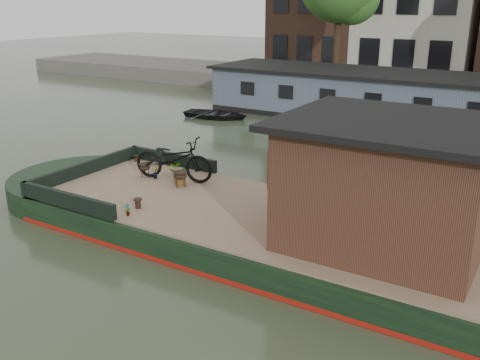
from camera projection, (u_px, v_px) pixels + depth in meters
The scene contains 17 objects.
ground at pixel (281, 247), 11.66m from camera, with size 120.00×120.00×0.00m, color #2F3B25.
houseboat_hull at pixel (230, 223), 12.24m from camera, with size 14.01×4.02×0.60m.
houseboat_deck at pixel (282, 220), 11.46m from camera, with size 11.80×3.80×0.05m, color #8A7255.
bow_bulwark at pixel (109, 173), 13.91m from camera, with size 3.00×4.00×0.35m.
cabin at pixel (388, 182), 9.98m from camera, with size 4.00×3.50×2.42m.
bicycle at pixel (174, 159), 13.79m from camera, with size 0.76×2.17×1.14m, color black.
potted_plant_b at pixel (155, 173), 14.04m from camera, with size 0.17×0.14×0.31m, color brown.
potted_plant_c at pixel (178, 175), 13.47m from camera, with size 0.48×0.41×0.53m, color #935E2A.
potted_plant_d at pixel (319, 190), 12.46m from camera, with size 0.27×0.27×0.49m, color #9A3F2A.
potted_plant_e at pixel (127, 209), 11.61m from camera, with size 0.15×0.10×0.28m, color maroon.
brazier_front at pixel (181, 179), 13.38m from camera, with size 0.37×0.37×0.40m, color black, non-canonical shape.
brazier_rear at pixel (145, 170), 14.13m from camera, with size 0.34×0.34×0.37m, color black, non-canonical shape.
bollard_port at pixel (136, 159), 15.52m from camera, with size 0.15×0.15×0.17m, color black.
bollard_stbd at pixel (138, 203), 12.03m from camera, with size 0.20×0.20×0.22m, color black.
dinghy at pixel (216, 111), 24.31m from camera, with size 2.15×3.01×0.62m, color black.
far_houseboat at pixel (434, 103), 22.65m from camera, with size 20.40×4.40×2.11m.
quay at pixel (461, 93), 28.07m from camera, with size 60.00×6.00×0.90m, color #47443F.
Camera 1 is at (4.77, -9.49, 5.11)m, focal length 40.00 mm.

